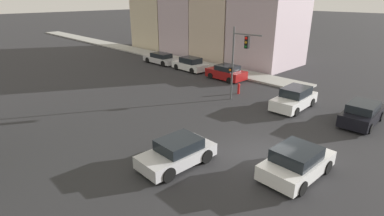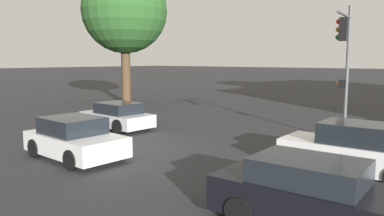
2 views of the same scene
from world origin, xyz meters
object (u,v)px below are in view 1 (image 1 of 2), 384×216
at_px(parked_car_1, 190,64).
at_px(parked_car_2, 161,59).
at_px(parked_car_0, 226,73).
at_px(crossing_car_2, 297,162).
at_px(crossing_car_3, 294,99).
at_px(traffic_signal, 239,54).
at_px(crossing_car_1, 177,153).
at_px(fire_hydrant, 239,88).
at_px(crossing_car_0, 362,113).

xyz_separation_m(parked_car_1, parked_car_2, (-0.13, 5.04, -0.06)).
relative_size(parked_car_0, parked_car_1, 0.93).
bearing_deg(crossing_car_2, crossing_car_3, 29.94).
height_order(crossing_car_2, parked_car_1, parked_car_1).
bearing_deg(parked_car_0, crossing_car_3, 162.95).
relative_size(crossing_car_3, parked_car_2, 0.91).
xyz_separation_m(traffic_signal, crossing_car_1, (-9.70, -3.90, -3.04)).
distance_m(parked_car_0, parked_car_1, 5.21).
xyz_separation_m(traffic_signal, parked_car_0, (4.35, 4.69, -3.00)).
height_order(traffic_signal, crossing_car_1, traffic_signal).
bearing_deg(traffic_signal, fire_hydrant, -154.36).
height_order(traffic_signal, crossing_car_3, traffic_signal).
relative_size(traffic_signal, crossing_car_2, 1.45).
relative_size(crossing_car_0, parked_car_2, 0.91).
bearing_deg(parked_car_0, crossing_car_2, 140.39).
height_order(crossing_car_3, parked_car_0, crossing_car_3).
relative_size(crossing_car_3, fire_hydrant, 4.68).
bearing_deg(parked_car_0, crossing_car_1, 121.13).
bearing_deg(traffic_signal, parked_car_0, -139.67).
distance_m(crossing_car_1, fire_hydrant, 12.24).
height_order(traffic_signal, parked_car_2, traffic_signal).
bearing_deg(fire_hydrant, parked_car_0, 52.74).
bearing_deg(fire_hydrant, crossing_car_2, -130.11).
bearing_deg(crossing_car_1, parked_car_2, -125.16).
bearing_deg(crossing_car_0, traffic_signal, 102.45).
relative_size(crossing_car_1, crossing_car_2, 1.00).
bearing_deg(crossing_car_3, crossing_car_0, 94.47).
bearing_deg(crossing_car_1, parked_car_0, -147.23).
relative_size(parked_car_1, parked_car_2, 0.88).
distance_m(crossing_car_1, parked_car_0, 16.47).
relative_size(crossing_car_2, fire_hydrant, 4.26).
xyz_separation_m(crossing_car_0, parked_car_1, (2.08, 18.34, 0.00)).
xyz_separation_m(crossing_car_1, fire_hydrant, (11.23, 4.87, -0.16)).
height_order(crossing_car_3, fire_hydrant, crossing_car_3).
distance_m(traffic_signal, crossing_car_2, 11.02).
bearing_deg(crossing_car_0, parked_car_2, 82.56).
height_order(crossing_car_3, parked_car_2, crossing_car_3).
bearing_deg(parked_car_2, crossing_car_3, 170.56).
xyz_separation_m(crossing_car_1, parked_car_1, (14.07, 13.79, 0.05)).
xyz_separation_m(parked_car_0, parked_car_1, (0.01, 5.21, 0.01)).
bearing_deg(traffic_signal, parked_car_1, -120.58).
bearing_deg(fire_hydrant, parked_car_1, 72.36).
distance_m(traffic_signal, crossing_car_0, 9.25).
xyz_separation_m(crossing_car_0, fire_hydrant, (-0.75, 9.42, -0.20)).
bearing_deg(crossing_car_0, crossing_car_3, 94.17).
xyz_separation_m(parked_car_0, parked_car_2, (-0.12, 10.24, -0.06)).
bearing_deg(crossing_car_2, fire_hydrant, 51.08).
distance_m(traffic_signal, crossing_car_3, 5.25).
xyz_separation_m(crossing_car_0, parked_car_0, (2.07, 13.13, -0.00)).
relative_size(traffic_signal, crossing_car_0, 1.32).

